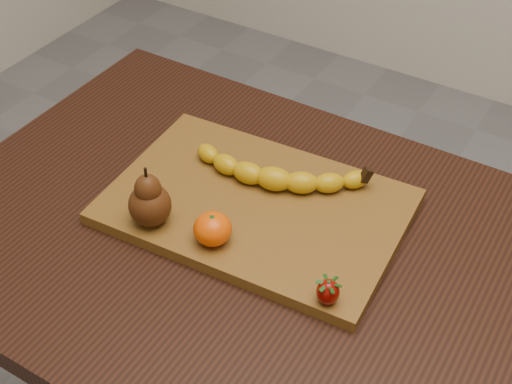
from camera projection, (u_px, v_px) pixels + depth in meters
The scene contains 6 objects.
table at pixel (253, 279), 1.14m from camera, with size 1.00×0.70×0.76m.
cutting_board at pixel (256, 206), 1.11m from camera, with size 0.45×0.30×0.02m, color brown.
banana at pixel (274, 179), 1.11m from camera, with size 0.24×0.06×0.04m, color #CB9E09, non-canonical shape.
pear at pixel (149, 196), 1.04m from camera, with size 0.06×0.06×0.10m, color #4A240C, non-canonical shape.
mandarin at pixel (213, 229), 1.02m from camera, with size 0.06×0.06×0.05m, color #F14F02.
strawberry at pixel (328, 291), 0.94m from camera, with size 0.03×0.03×0.04m, color #7E0803, non-canonical shape.
Camera 1 is at (0.40, -0.65, 1.52)m, focal length 50.00 mm.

